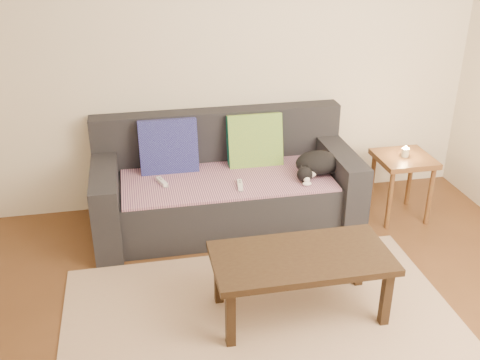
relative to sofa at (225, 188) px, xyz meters
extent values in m
plane|color=brown|center=(0.00, -1.57, -0.31)|extent=(4.50, 4.50, 0.00)
cube|color=beige|center=(0.00, 0.43, 0.99)|extent=(4.50, 0.04, 2.60)
cube|color=#232328|center=(0.00, -0.07, -0.10)|extent=(1.70, 0.78, 0.42)
cube|color=#232328|center=(0.00, 0.33, 0.34)|extent=(2.10, 0.18, 0.45)
cube|color=#232328|center=(-0.95, -0.07, -0.01)|extent=(0.20, 0.90, 0.60)
cube|color=#232328|center=(0.95, -0.07, -0.01)|extent=(0.20, 0.90, 0.60)
cube|color=#4E2D55|center=(0.00, -0.09, 0.12)|extent=(1.66, 0.74, 0.02)
cube|color=#1A1457|center=(-0.43, 0.17, 0.32)|extent=(0.47, 0.20, 0.48)
cube|color=#0D5444|center=(0.28, 0.17, 0.32)|extent=(0.46, 0.22, 0.47)
ellipsoid|color=black|center=(0.73, -0.15, 0.23)|extent=(0.39, 0.31, 0.19)
sphere|color=black|center=(0.58, -0.28, 0.20)|extent=(0.14, 0.14, 0.12)
sphere|color=white|center=(0.59, -0.33, 0.18)|extent=(0.06, 0.06, 0.05)
ellipsoid|color=black|center=(0.88, -0.23, 0.17)|extent=(0.15, 0.06, 0.04)
cube|color=white|center=(-0.52, -0.09, 0.15)|extent=(0.08, 0.15, 0.03)
cube|color=white|center=(0.07, -0.26, 0.15)|extent=(0.06, 0.15, 0.03)
cube|color=brown|center=(1.46, -0.20, 0.22)|extent=(0.44, 0.44, 0.04)
cylinder|color=brown|center=(1.28, -0.38, -0.06)|extent=(0.04, 0.04, 0.51)
cylinder|color=brown|center=(1.63, -0.38, -0.06)|extent=(0.04, 0.04, 0.51)
cylinder|color=brown|center=(1.28, -0.03, -0.06)|extent=(0.04, 0.04, 0.51)
cylinder|color=brown|center=(1.63, -0.03, -0.06)|extent=(0.04, 0.04, 0.51)
cylinder|color=beige|center=(1.46, -0.20, 0.28)|extent=(0.06, 0.06, 0.07)
sphere|color=#FFBF59|center=(1.46, -0.20, 0.32)|extent=(0.02, 0.02, 0.02)
cube|color=tan|center=(0.00, -1.42, -0.30)|extent=(2.50, 1.80, 0.01)
cube|color=black|center=(0.26, -1.28, 0.11)|extent=(1.11, 0.56, 0.04)
cube|color=black|center=(-0.23, -1.49, -0.11)|extent=(0.06, 0.06, 0.40)
cube|color=black|center=(0.75, -1.49, -0.11)|extent=(0.06, 0.06, 0.40)
cube|color=black|center=(-0.23, -1.07, -0.11)|extent=(0.06, 0.06, 0.40)
cube|color=black|center=(0.75, -1.07, -0.11)|extent=(0.06, 0.06, 0.40)
camera|label=1|loc=(-0.70, -4.07, 2.05)|focal=42.00mm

